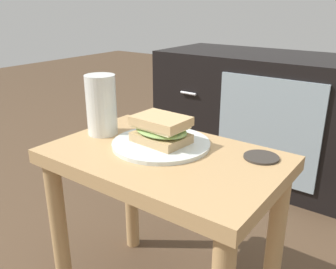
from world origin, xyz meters
TOP-DOWN VIEW (x-y plane):
  - side_table at (0.00, 0.00)m, footprint 0.56×0.36m
  - tv_cabinet at (-0.13, 0.95)m, footprint 0.96×0.46m
  - plate at (-0.03, 0.03)m, footprint 0.25×0.25m
  - sandwich_front at (-0.03, 0.03)m, footprint 0.15×0.12m
  - beer_glass at (-0.22, 0.01)m, footprint 0.08×0.08m
  - coaster at (0.20, 0.11)m, footprint 0.08×0.08m

SIDE VIEW (x-z plane):
  - tv_cabinet at x=-0.13m, z-range 0.00..0.58m
  - side_table at x=0.00m, z-range 0.14..0.60m
  - coaster at x=0.20m, z-range 0.46..0.47m
  - plate at x=-0.03m, z-range 0.46..0.47m
  - sandwich_front at x=-0.03m, z-range 0.47..0.54m
  - beer_glass at x=-0.22m, z-range 0.46..0.62m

